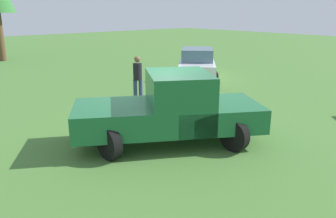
% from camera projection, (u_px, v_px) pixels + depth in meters
% --- Properties ---
extents(ground_plane, '(80.00, 80.00, 0.00)m').
position_uv_depth(ground_plane, '(165.00, 128.00, 9.80)').
color(ground_plane, '#477533').
extents(pickup_truck, '(4.02, 4.91, 1.81)m').
position_uv_depth(pickup_truck, '(173.00, 108.00, 8.52)').
color(pickup_truck, black).
rests_on(pickup_truck, ground_plane).
extents(sedan_near, '(4.54, 4.61, 1.45)m').
position_uv_depth(sedan_near, '(197.00, 64.00, 17.27)').
color(sedan_near, black).
rests_on(sedan_near, ground_plane).
extents(person_bystander, '(0.45, 0.45, 1.68)m').
position_uv_depth(person_bystander, '(138.00, 76.00, 12.46)').
color(person_bystander, navy).
rests_on(person_bystander, ground_plane).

